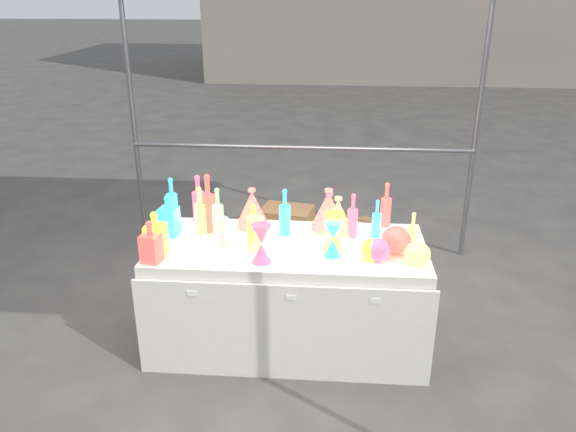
# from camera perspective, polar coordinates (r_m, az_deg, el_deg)

# --- Properties ---
(ground) EXTENTS (80.00, 80.00, 0.00)m
(ground) POSITION_cam_1_polar(r_m,az_deg,el_deg) (4.06, 0.00, -12.49)
(ground) COLOR #605D59
(ground) RESTS_ON ground
(display_table) EXTENTS (1.84, 0.83, 0.75)m
(display_table) POSITION_cam_1_polar(r_m,az_deg,el_deg) (3.85, -0.01, -8.00)
(display_table) COLOR white
(display_table) RESTS_ON ground
(cardboard_box_closed) EXTENTS (0.53, 0.43, 0.34)m
(cardboard_box_closed) POSITION_cam_1_polar(r_m,az_deg,el_deg) (5.45, -0.11, -0.88)
(cardboard_box_closed) COLOR #A07348
(cardboard_box_closed) RESTS_ON ground
(cardboard_box_flat) EXTENTS (0.86, 0.80, 0.06)m
(cardboard_box_flat) POSITION_cam_1_polar(r_m,az_deg,el_deg) (5.65, 6.65, -1.71)
(cardboard_box_flat) COLOR #A07348
(cardboard_box_flat) RESTS_ON ground
(bottle_0) EXTENTS (0.09, 0.09, 0.27)m
(bottle_0) POSITION_cam_1_polar(r_m,az_deg,el_deg) (4.04, -8.11, 1.26)
(bottle_0) COLOR #DE4414
(bottle_0) RESTS_ON display_table
(bottle_1) EXTENTS (0.09, 0.09, 0.33)m
(bottle_1) POSITION_cam_1_polar(r_m,az_deg,el_deg) (4.06, -11.71, 1.61)
(bottle_1) COLOR #19892D
(bottle_1) RESTS_ON display_table
(bottle_2) EXTENTS (0.09, 0.09, 0.41)m
(bottle_2) POSITION_cam_1_polar(r_m,az_deg,el_deg) (3.84, -8.11, 1.31)
(bottle_2) COLOR orange
(bottle_2) RESTS_ON display_table
(bottle_3) EXTENTS (0.11, 0.11, 0.35)m
(bottle_3) POSITION_cam_1_polar(r_m,az_deg,el_deg) (4.04, -9.09, 1.80)
(bottle_3) COLOR #232FCC
(bottle_3) RESTS_ON display_table
(bottle_4) EXTENTS (0.09, 0.09, 0.33)m
(bottle_4) POSITION_cam_1_polar(r_m,az_deg,el_deg) (3.84, -8.93, 0.60)
(bottle_4) COLOR #158973
(bottle_4) RESTS_ON display_table
(bottle_5) EXTENTS (0.10, 0.10, 0.34)m
(bottle_5) POSITION_cam_1_polar(r_m,az_deg,el_deg) (3.77, -7.13, 0.40)
(bottle_5) COLOR #CE29C1
(bottle_5) RESTS_ON display_table
(bottle_6) EXTENTS (0.10, 0.10, 0.29)m
(bottle_6) POSITION_cam_1_polar(r_m,az_deg,el_deg) (3.62, -3.54, -0.92)
(bottle_6) COLOR #DE4414
(bottle_6) RESTS_ON display_table
(bottle_7) EXTENTS (0.08, 0.08, 0.33)m
(bottle_7) POSITION_cam_1_polar(r_m,az_deg,el_deg) (3.77, -0.33, 0.43)
(bottle_7) COLOR #19892D
(bottle_7) RESTS_ON display_table
(decanter_0) EXTENTS (0.12, 0.12, 0.29)m
(decanter_0) POSITION_cam_1_polar(r_m,az_deg,el_deg) (3.59, -13.32, -1.72)
(decanter_0) COLOR #DE4414
(decanter_0) RESTS_ON display_table
(decanter_1) EXTENTS (0.13, 0.13, 0.27)m
(decanter_1) POSITION_cam_1_polar(r_m,az_deg,el_deg) (3.50, -13.78, -2.53)
(decanter_1) COLOR orange
(decanter_1) RESTS_ON display_table
(decanter_2) EXTENTS (0.14, 0.14, 0.29)m
(decanter_2) POSITION_cam_1_polar(r_m,az_deg,el_deg) (3.85, -12.04, 0.06)
(decanter_2) COLOR #19892D
(decanter_2) RESTS_ON display_table
(hourglass_0) EXTENTS (0.13, 0.13, 0.23)m
(hourglass_0) POSITION_cam_1_polar(r_m,az_deg,el_deg) (3.42, -2.71, -2.88)
(hourglass_0) COLOR orange
(hourglass_0) RESTS_ON display_table
(hourglass_1) EXTENTS (0.14, 0.14, 0.25)m
(hourglass_1) POSITION_cam_1_polar(r_m,az_deg,el_deg) (3.41, -2.73, -2.82)
(hourglass_1) COLOR #232FCC
(hourglass_1) RESTS_ON display_table
(hourglass_2) EXTENTS (0.12, 0.12, 0.22)m
(hourglass_2) POSITION_cam_1_polar(r_m,az_deg,el_deg) (3.57, -3.33, -1.82)
(hourglass_2) COLOR #158973
(hourglass_2) RESTS_ON display_table
(hourglass_3) EXTENTS (0.12, 0.12, 0.20)m
(hourglass_3) POSITION_cam_1_polar(r_m,az_deg,el_deg) (3.64, -6.77, -1.69)
(hourglass_3) COLOR #CE29C1
(hourglass_3) RESTS_ON display_table
(hourglass_4) EXTENTS (0.16, 0.16, 0.25)m
(hourglass_4) POSITION_cam_1_polar(r_m,az_deg,el_deg) (3.56, 4.63, -1.64)
(hourglass_4) COLOR #DE4414
(hourglass_4) RESTS_ON display_table
(hourglass_5) EXTENTS (0.14, 0.14, 0.22)m
(hourglass_5) POSITION_cam_1_polar(r_m,az_deg,el_deg) (3.49, 4.56, -2.40)
(hourglass_5) COLOR #19892D
(hourglass_5) RESTS_ON display_table
(globe_0) EXTENTS (0.18, 0.18, 0.12)m
(globe_0) POSITION_cam_1_polar(r_m,az_deg,el_deg) (3.50, 8.67, -3.49)
(globe_0) COLOR #DE4414
(globe_0) RESTS_ON display_table
(globe_1) EXTENTS (0.16, 0.16, 0.13)m
(globe_1) POSITION_cam_1_polar(r_m,az_deg,el_deg) (3.49, 12.99, -3.85)
(globe_1) COLOR #158973
(globe_1) RESTS_ON display_table
(globe_2) EXTENTS (0.21, 0.21, 0.15)m
(globe_2) POSITION_cam_1_polar(r_m,az_deg,el_deg) (3.61, 10.93, -2.52)
(globe_2) COLOR orange
(globe_2) RESTS_ON display_table
(globe_3) EXTENTS (0.21, 0.21, 0.13)m
(globe_3) POSITION_cam_1_polar(r_m,az_deg,el_deg) (3.49, 9.03, -3.53)
(globe_3) COLOR #232FCC
(globe_3) RESTS_ON display_table
(lampshade_0) EXTENTS (0.31, 0.31, 0.28)m
(lampshade_0) POSITION_cam_1_polar(r_m,az_deg,el_deg) (3.91, -3.66, 0.86)
(lampshade_0) COLOR yellow
(lampshade_0) RESTS_ON display_table
(lampshade_1) EXTENTS (0.27, 0.27, 0.29)m
(lampshade_1) POSITION_cam_1_polar(r_m,az_deg,el_deg) (3.88, 4.11, 0.71)
(lampshade_1) COLOR yellow
(lampshade_1) RESTS_ON display_table
(lampshade_2) EXTENTS (0.28, 0.28, 0.26)m
(lampshade_2) POSITION_cam_1_polar(r_m,az_deg,el_deg) (3.88, 4.18, 0.53)
(lampshade_2) COLOR #232FCC
(lampshade_2) RESTS_ON display_table
(lampshade_3) EXTENTS (0.28, 0.28, 0.26)m
(lampshade_3) POSITION_cam_1_polar(r_m,az_deg,el_deg) (3.82, 5.09, 0.08)
(lampshade_3) COLOR #158973
(lampshade_3) RESTS_ON display_table
(bottle_8) EXTENTS (0.07, 0.07, 0.27)m
(bottle_8) POSITION_cam_1_polar(r_m,az_deg,el_deg) (3.77, 8.99, -0.31)
(bottle_8) COLOR #19892D
(bottle_8) RESTS_ON display_table
(bottle_9) EXTENTS (0.09, 0.09, 0.32)m
(bottle_9) POSITION_cam_1_polar(r_m,az_deg,el_deg) (3.96, 9.93, 1.15)
(bottle_9) COLOR orange
(bottle_9) RESTS_ON display_table
(bottle_10) EXTENTS (0.09, 0.09, 0.31)m
(bottle_10) POSITION_cam_1_polar(r_m,az_deg,el_deg) (3.76, 6.59, 0.07)
(bottle_10) COLOR #232FCC
(bottle_10) RESTS_ON display_table
(bottle_11) EXTENTS (0.07, 0.07, 0.26)m
(bottle_11) POSITION_cam_1_polar(r_m,az_deg,el_deg) (3.64, 12.54, -1.53)
(bottle_11) COLOR #158973
(bottle_11) RESTS_ON display_table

